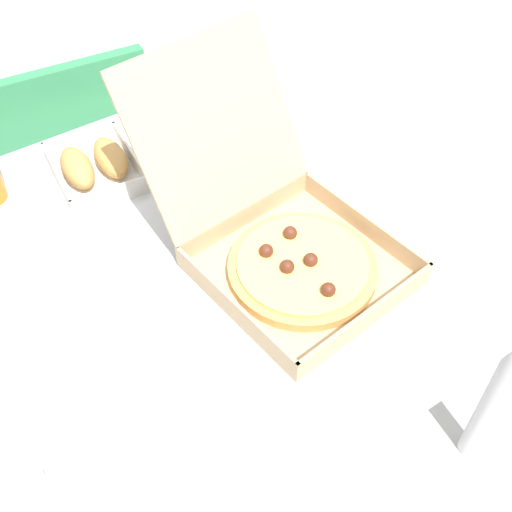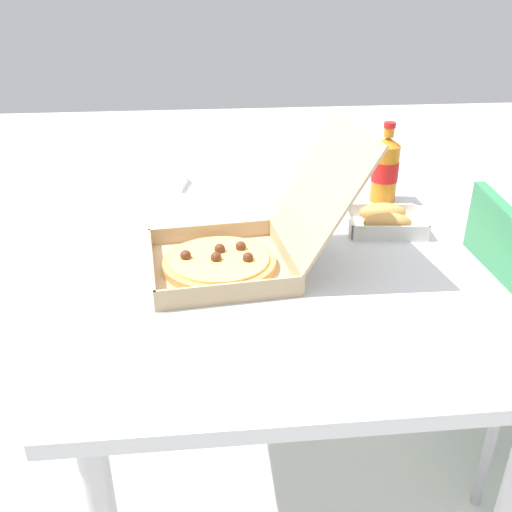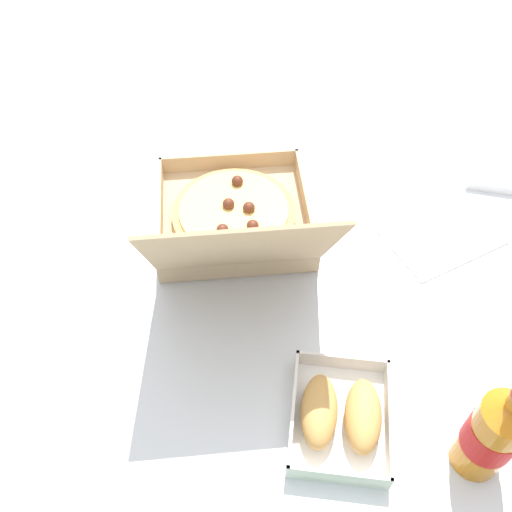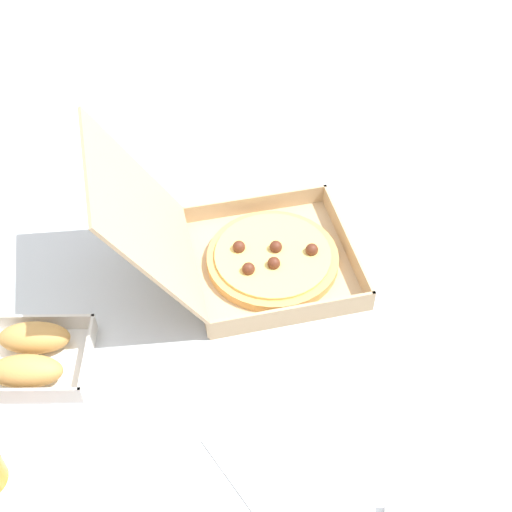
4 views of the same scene
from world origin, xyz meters
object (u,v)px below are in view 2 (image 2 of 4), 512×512
object	(u,v)px
cola_bottle	(385,169)
napkin_pile	(168,183)
paper_menu	(229,201)
pizza_box_open	(238,249)
bread_side_box	(385,220)

from	to	relation	value
cola_bottle	napkin_pile	distance (m)	0.64
cola_bottle	napkin_pile	xyz separation A→B (m)	(-0.18, -0.61, -0.08)
cola_bottle	napkin_pile	world-z (taller)	cola_bottle
cola_bottle	paper_menu	bearing A→B (deg)	-94.74
pizza_box_open	cola_bottle	xyz separation A→B (m)	(-0.37, 0.44, 0.05)
bread_side_box	cola_bottle	bearing A→B (deg)	164.39
bread_side_box	napkin_pile	size ratio (longest dim) A/B	1.87
pizza_box_open	paper_menu	distance (m)	0.41
bread_side_box	paper_menu	bearing A→B (deg)	-121.23
bread_side_box	cola_bottle	distance (m)	0.21
pizza_box_open	paper_menu	size ratio (longest dim) A/B	2.27
paper_menu	napkin_pile	bearing A→B (deg)	-157.17
pizza_box_open	paper_menu	world-z (taller)	pizza_box_open
bread_side_box	pizza_box_open	bearing A→B (deg)	-65.86
pizza_box_open	napkin_pile	xyz separation A→B (m)	(-0.55, -0.17, -0.04)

